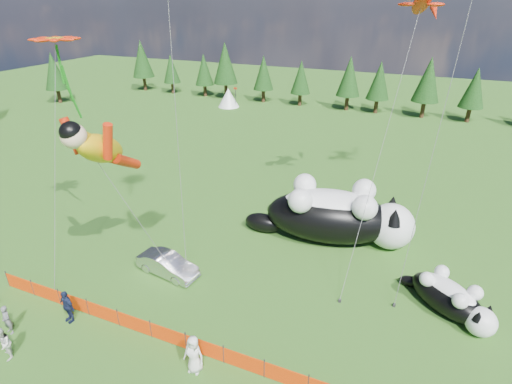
% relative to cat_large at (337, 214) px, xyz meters
% --- Properties ---
extents(ground, '(160.00, 160.00, 0.00)m').
position_rel_cat_large_xyz_m(ground, '(-5.39, -9.34, -1.98)').
color(ground, '#133C0B').
rests_on(ground, ground).
extents(safety_fence, '(22.06, 0.06, 1.10)m').
position_rel_cat_large_xyz_m(safety_fence, '(-5.39, -12.34, -1.48)').
color(safety_fence, '#262626').
rests_on(safety_fence, ground).
extents(tree_line, '(90.00, 4.00, 8.00)m').
position_rel_cat_large_xyz_m(tree_line, '(-5.39, 35.66, 2.02)').
color(tree_line, black).
rests_on(tree_line, ground).
extents(festival_tents, '(50.00, 3.20, 2.80)m').
position_rel_cat_large_xyz_m(festival_tents, '(5.61, 30.66, -0.58)').
color(festival_tents, white).
rests_on(festival_tents, ground).
extents(cat_large, '(11.50, 5.46, 4.17)m').
position_rel_cat_large_xyz_m(cat_large, '(0.00, 0.00, 0.00)').
color(cat_large, black).
rests_on(cat_large, ground).
extents(cat_small, '(4.85, 4.11, 2.03)m').
position_rel_cat_large_xyz_m(cat_small, '(7.17, -4.76, -1.02)').
color(cat_small, black).
rests_on(cat_small, ground).
extents(car, '(4.15, 1.92, 1.32)m').
position_rel_cat_large_xyz_m(car, '(-8.51, -7.74, -1.32)').
color(car, silver).
rests_on(car, ground).
extents(spectator_a, '(0.64, 0.47, 1.62)m').
position_rel_cat_large_xyz_m(spectator_a, '(-13.15, -14.82, -1.17)').
color(spectator_a, slate).
rests_on(spectator_a, ground).
extents(spectator_b, '(0.99, 0.89, 1.76)m').
position_rel_cat_large_xyz_m(spectator_b, '(-11.84, -16.02, -1.10)').
color(spectator_b, silver).
rests_on(spectator_b, ground).
extents(spectator_c, '(1.21, 0.78, 1.90)m').
position_rel_cat_large_xyz_m(spectator_c, '(-11.01, -13.03, -1.03)').
color(spectator_c, '#161E3D').
rests_on(spectator_c, ground).
extents(spectator_e, '(0.98, 0.66, 1.97)m').
position_rel_cat_large_xyz_m(spectator_e, '(-3.42, -13.20, -1.00)').
color(spectator_e, silver).
rests_on(spectator_e, ground).
extents(superhero_kite, '(5.53, 5.80, 10.67)m').
position_rel_cat_large_xyz_m(superhero_kite, '(-10.61, -9.26, 6.31)').
color(superhero_kite, '#DEAA0B').
rests_on(superhero_kite, ground).
extents(gecko_kite, '(3.69, 14.39, 18.64)m').
position_rel_cat_large_xyz_m(gecko_kite, '(2.94, 5.14, 12.90)').
color(gecko_kite, red).
rests_on(gecko_kite, ground).
extents(flower_kite, '(2.83, 6.04, 13.87)m').
position_rel_cat_large_xyz_m(flower_kite, '(-14.35, -7.34, 11.06)').
color(flower_kite, red).
rests_on(flower_kite, ground).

